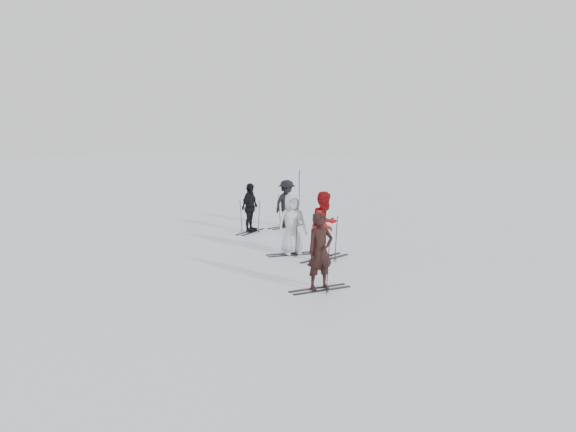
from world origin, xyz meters
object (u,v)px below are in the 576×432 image
at_px(piste_marker, 299,188).
at_px(skier_uphill_far, 287,204).
at_px(skier_red, 325,226).
at_px(skier_near_dark, 320,252).
at_px(skier_uphill_left, 250,208).
at_px(skier_grey, 292,225).

bearing_deg(piste_marker, skier_uphill_far, -65.72).
bearing_deg(skier_red, skier_near_dark, -143.10).
bearing_deg(skier_near_dark, skier_uphill_far, 67.91).
relative_size(skier_uphill_left, skier_uphill_far, 0.99).
xyz_separation_m(skier_grey, piste_marker, (-5.21, 10.02, -0.04)).
xyz_separation_m(skier_red, skier_uphill_far, (-3.67, 4.21, -0.08)).
xyz_separation_m(skier_uphill_left, piste_marker, (-2.06, 7.53, -0.02)).
relative_size(skier_uphill_far, piste_marker, 1.03).
bearing_deg(skier_red, skier_uphill_far, 54.05).
bearing_deg(piste_marker, skier_near_dark, -59.61).
distance_m(skier_grey, piste_marker, 11.29).
height_order(skier_grey, piste_marker, skier_grey).
distance_m(skier_grey, skier_uphill_left, 4.02).
bearing_deg(skier_uphill_left, skier_grey, -133.25).
bearing_deg(skier_uphill_far, skier_grey, -133.68).
distance_m(skier_near_dark, skier_uphill_far, 8.65).
height_order(skier_uphill_left, skier_uphill_far, skier_uphill_far).
distance_m(skier_uphill_left, skier_uphill_far, 1.76).
height_order(skier_near_dark, skier_uphill_left, skier_near_dark).
bearing_deg(skier_uphill_left, skier_red, -125.83).
distance_m(skier_red, skier_uphill_left, 4.97).
distance_m(skier_near_dark, skier_grey, 3.79).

